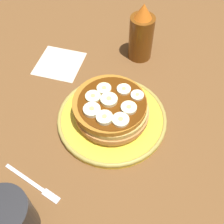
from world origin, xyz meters
The scene contains 16 objects.
ground_plane centered at (0.00, 0.00, -1.50)cm, with size 140.00×140.00×3.00cm, color brown.
plate centered at (0.00, 0.00, 0.86)cm, with size 23.37×23.37×1.59cm.
pancake_stack centered at (-0.28, -0.38, 3.86)cm, with size 15.55×15.58×5.05cm.
banana_slice_0 centered at (0.15, -0.68, 6.70)cm, with size 3.46×3.46×1.03cm.
banana_slice_1 centered at (-0.21, 3.67, 6.63)cm, with size 3.16×3.16×0.89cm.
banana_slice_2 centered at (3.78, -2.43, 6.72)cm, with size 3.40×3.40×1.07cm.
banana_slice_3 centered at (-2.24, -3.01, 6.57)cm, with size 3.02×3.02×0.77cm.
banana_slice_4 centered at (4.27, 0.59, 6.70)cm, with size 3.25×3.25×1.02cm.
banana_slice_5 centered at (-3.72, 3.80, 6.56)cm, with size 2.67×2.67×0.74cm.
banana_slice_6 centered at (3.29, 3.51, 6.60)cm, with size 3.30×3.30×0.84cm.
banana_slice_7 centered at (-3.93, 0.70, 6.55)cm, with size 2.89×2.89×0.74cm.
banana_slice_8 centered at (0.60, -4.00, 6.53)cm, with size 3.14×3.14×0.70cm.
coffee_mug centered at (27.68, -4.27, 4.84)cm, with size 11.90×8.31×9.40cm.
napkin centered at (-9.62, -19.94, 0.15)cm, with size 11.00×11.00×0.30cm, color beige.
fork centered at (19.61, -6.00, 0.25)cm, with size 2.33×13.03×0.50cm.
syrup_bottle centered at (-21.74, -3.21, 6.67)cm, with size 5.96×5.96×14.92cm.
Camera 1 is at (31.78, 16.33, 50.60)cm, focal length 45.87 mm.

